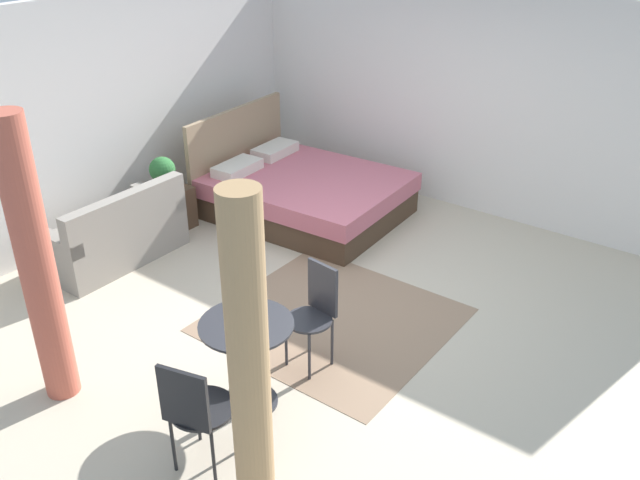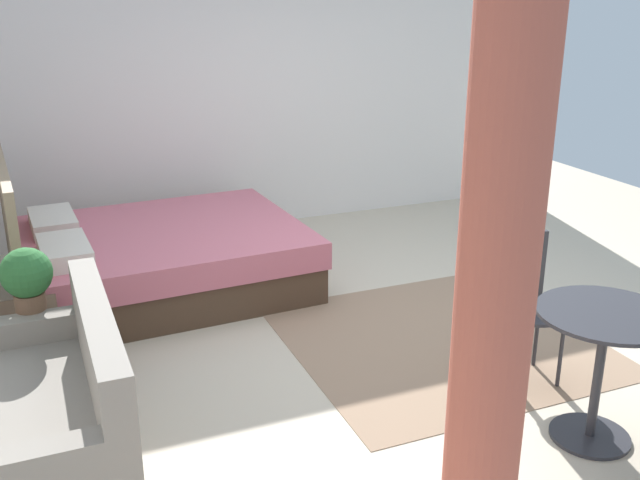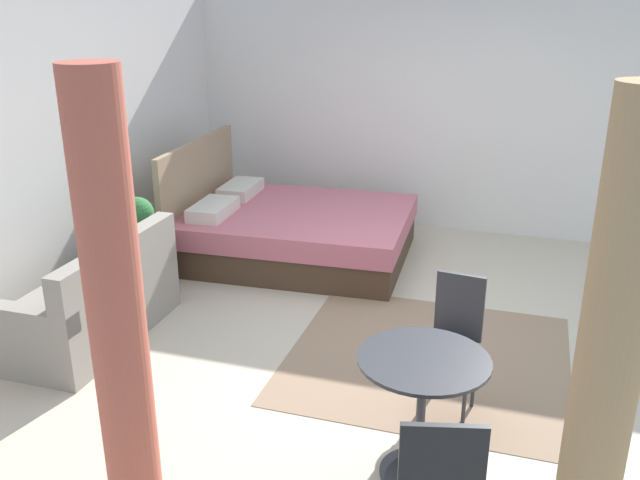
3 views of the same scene
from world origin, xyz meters
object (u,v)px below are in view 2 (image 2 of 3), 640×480
at_px(balcony_table, 601,351).
at_px(cafe_chair_near_couch, 527,294).
at_px(bed, 153,257).
at_px(couch, 53,417).
at_px(nightstand, 31,350).
at_px(potted_plant, 27,278).

relative_size(balcony_table, cafe_chair_near_couch, 0.82).
bearing_deg(bed, couch, 157.51).
xyz_separation_m(nightstand, potted_plant, (-0.10, -0.04, 0.49)).
bearing_deg(balcony_table, cafe_chair_near_couch, -6.80).
xyz_separation_m(balcony_table, cafe_chair_near_couch, (0.71, -0.09, 0.02)).
bearing_deg(couch, cafe_chair_near_couch, -92.35).
bearing_deg(balcony_table, bed, 31.48).
relative_size(nightstand, cafe_chair_near_couch, 0.55).
bearing_deg(bed, cafe_chair_near_couch, -139.53).
distance_m(bed, balcony_table, 3.38).
height_order(bed, nightstand, bed).
distance_m(nightstand, balcony_table, 3.18).
bearing_deg(bed, nightstand, 142.38).
bearing_deg(potted_plant, nightstand, 20.97).
bearing_deg(cafe_chair_near_couch, nightstand, 70.95).
relative_size(bed, balcony_table, 3.06).
bearing_deg(potted_plant, bed, -34.30).
distance_m(nightstand, cafe_chair_near_couch, 2.95).
height_order(nightstand, cafe_chair_near_couch, cafe_chair_near_couch).
height_order(bed, balcony_table, bed).
distance_m(balcony_table, cafe_chair_near_couch, 0.72).
bearing_deg(cafe_chair_near_couch, couch, 87.65).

